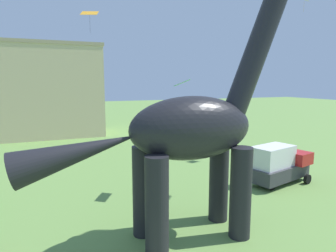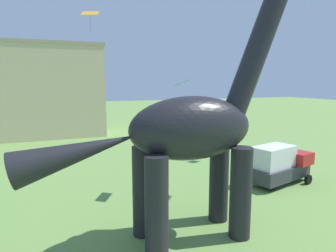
% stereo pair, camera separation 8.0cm
% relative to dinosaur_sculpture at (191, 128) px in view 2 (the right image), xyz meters
% --- Properties ---
extents(dinosaur_sculpture, '(15.78, 3.34, 16.49)m').
position_rel_dinosaur_sculpture_xyz_m(dinosaur_sculpture, '(0.00, 0.00, 0.00)').
color(dinosaur_sculpture, black).
rests_on(dinosaur_sculpture, ground_plane).
extents(parked_box_truck, '(5.94, 3.41, 3.20)m').
position_rel_dinosaur_sculpture_xyz_m(parked_box_truck, '(10.54, 4.84, -4.32)').
color(parked_box_truck, '#38383D').
rests_on(parked_box_truck, ground_plane).
extents(kite_mid_right, '(1.47, 1.24, 1.66)m').
position_rel_dinosaur_sculpture_xyz_m(kite_mid_right, '(-3.55, 10.19, 7.51)').
color(kite_mid_right, orange).
extents(kite_trailing, '(1.22, 0.99, 1.40)m').
position_rel_dinosaur_sculpture_xyz_m(kite_trailing, '(18.83, 11.36, 10.93)').
color(kite_trailing, yellow).
extents(kite_far_right, '(1.81, 2.00, 0.49)m').
position_rel_dinosaur_sculpture_xyz_m(kite_far_right, '(2.36, 6.22, 2.32)').
color(kite_far_right, green).
extents(background_building_block, '(15.87, 8.40, 14.05)m').
position_rel_dinosaur_sculpture_xyz_m(background_building_block, '(-6.70, 35.38, 1.07)').
color(background_building_block, '#CCB78E').
rests_on(background_building_block, ground_plane).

